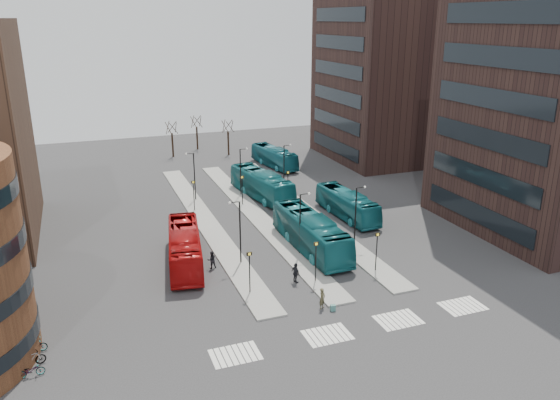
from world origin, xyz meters
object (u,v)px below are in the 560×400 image
object	(u,v)px
suitcase	(333,308)
teal_bus_d	(274,157)
red_bus	(185,247)
bicycle_mid	(32,359)
teal_bus_b	(262,185)
bicycle_far	(33,346)
commuter_c	(303,246)
commuter_a	(212,260)
teal_bus_a	(311,232)
teal_bus_c	(347,204)
commuter_b	(296,273)
traveller	(322,298)
bicycle_near	(31,371)

from	to	relation	value
suitcase	teal_bus_d	world-z (taller)	teal_bus_d
red_bus	bicycle_mid	distance (m)	17.78
teal_bus_b	bicycle_far	xyz separation A→B (m)	(-25.81, -26.93, -1.28)
commuter_c	commuter_a	bearing A→B (deg)	-89.50
suitcase	red_bus	world-z (taller)	red_bus
teal_bus_a	teal_bus_d	world-z (taller)	teal_bus_a
teal_bus_a	teal_bus_b	xyz separation A→B (m)	(0.75, 17.39, -0.06)
teal_bus_c	commuter_a	xyz separation A→B (m)	(-17.99, -7.91, -0.70)
teal_bus_c	commuter_b	distance (m)	17.87
bicycle_far	commuter_c	bearing A→B (deg)	-70.66
teal_bus_d	teal_bus_b	bearing A→B (deg)	-124.94
bicycle_far	traveller	bearing A→B (deg)	-94.49
teal_bus_a	red_bus	bearing A→B (deg)	173.63
teal_bus_b	teal_bus_d	distance (m)	15.74
commuter_b	commuter_c	world-z (taller)	commuter_b
teal_bus_d	bicycle_near	size ratio (longest dim) A/B	6.39
commuter_b	bicycle_far	distance (m)	21.21
red_bus	teal_bus_a	size ratio (longest dim) A/B	0.92
bicycle_mid	commuter_c	bearing A→B (deg)	-81.06
red_bus	bicycle_far	size ratio (longest dim) A/B	6.55
teal_bus_a	commuter_a	bearing A→B (deg)	-177.07
commuter_b	commuter_c	bearing A→B (deg)	-43.04
commuter_b	teal_bus_d	bearing A→B (deg)	-31.54
commuter_c	red_bus	bearing A→B (deg)	-98.73
commuter_a	commuter_c	xyz separation A→B (m)	(9.04, -0.20, 0.06)
teal_bus_b	bicycle_near	distance (m)	39.45
commuter_b	commuter_c	distance (m)	6.01
suitcase	bicycle_far	size ratio (longest dim) A/B	0.27
teal_bus_a	commuter_c	distance (m)	1.80
traveller	bicycle_near	distance (m)	21.32
teal_bus_a	bicycle_far	xyz separation A→B (m)	(-25.06, -9.53, -1.34)
red_bus	bicycle_near	bearing A→B (deg)	-123.84
commuter_b	bicycle_far	bearing A→B (deg)	84.76
suitcase	commuter_b	size ratio (longest dim) A/B	0.26
teal_bus_d	commuter_c	size ratio (longest dim) A/B	6.09
suitcase	teal_bus_d	bearing A→B (deg)	86.95
commuter_c	suitcase	bearing A→B (deg)	-8.46
suitcase	teal_bus_a	distance (m)	12.20
teal_bus_a	teal_bus_b	world-z (taller)	teal_bus_a
suitcase	teal_bus_c	distance (m)	21.81
commuter_c	bicycle_near	bearing A→B (deg)	-62.53
teal_bus_d	commuter_a	size ratio (longest dim) A/B	6.53
suitcase	traveller	distance (m)	1.11
suitcase	teal_bus_a	xyz separation A→B (m)	(3.16, 11.68, 1.58)
traveller	commuter_c	xyz separation A→B (m)	(2.57, 10.08, 0.02)
teal_bus_c	teal_bus_b	bearing A→B (deg)	121.35
bicycle_far	red_bus	bearing A→B (deg)	-50.51
teal_bus_d	traveller	xyz separation A→B (m)	(-11.40, -42.58, -0.65)
commuter_b	bicycle_near	size ratio (longest dim) A/B	1.10
commuter_a	bicycle_mid	size ratio (longest dim) A/B	0.91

